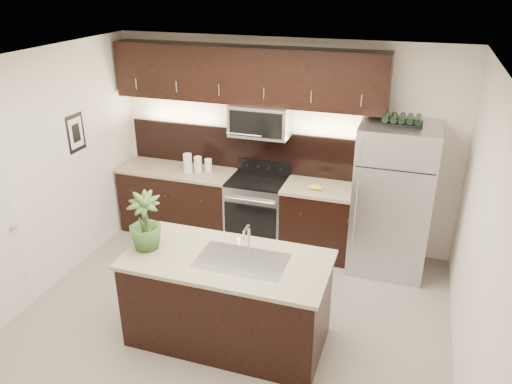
% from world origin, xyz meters
% --- Properties ---
extents(ground, '(4.50, 4.50, 0.00)m').
position_xyz_m(ground, '(0.00, 0.00, 0.00)').
color(ground, gray).
rests_on(ground, ground).
extents(room_walls, '(4.52, 4.02, 2.71)m').
position_xyz_m(room_walls, '(-0.11, -0.04, 1.70)').
color(room_walls, silver).
rests_on(room_walls, ground).
extents(counter_run, '(3.51, 0.65, 0.94)m').
position_xyz_m(counter_run, '(-0.46, 1.69, 0.47)').
color(counter_run, black).
rests_on(counter_run, ground).
extents(upper_fixtures, '(3.49, 0.40, 1.66)m').
position_xyz_m(upper_fixtures, '(-0.43, 1.84, 2.14)').
color(upper_fixtures, black).
rests_on(upper_fixtures, counter_run).
extents(island, '(1.96, 0.96, 0.94)m').
position_xyz_m(island, '(0.08, -0.26, 0.47)').
color(island, black).
rests_on(island, ground).
extents(sink_faucet, '(0.84, 0.50, 0.28)m').
position_xyz_m(sink_faucet, '(0.23, -0.25, 0.96)').
color(sink_faucet, silver).
rests_on(sink_faucet, island).
extents(refrigerator, '(0.89, 0.81, 1.85)m').
position_xyz_m(refrigerator, '(1.47, 1.63, 0.93)').
color(refrigerator, '#B2B2B7').
rests_on(refrigerator, ground).
extents(wine_rack, '(0.46, 0.28, 0.11)m').
position_xyz_m(wine_rack, '(1.47, 1.63, 1.90)').
color(wine_rack, black).
rests_on(wine_rack, refrigerator).
extents(plant, '(0.41, 0.41, 0.58)m').
position_xyz_m(plant, '(-0.74, -0.33, 1.23)').
color(plant, '#345722').
rests_on(plant, island).
extents(canisters, '(0.37, 0.19, 0.25)m').
position_xyz_m(canisters, '(-1.12, 1.67, 1.05)').
color(canisters, silver).
rests_on(canisters, counter_run).
extents(french_press, '(0.10, 0.10, 0.29)m').
position_xyz_m(french_press, '(1.17, 1.64, 1.05)').
color(french_press, silver).
rests_on(french_press, counter_run).
extents(bananas, '(0.19, 0.16, 0.05)m').
position_xyz_m(bananas, '(0.49, 1.61, 0.97)').
color(bananas, yellow).
rests_on(bananas, counter_run).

